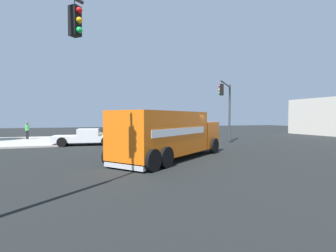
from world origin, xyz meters
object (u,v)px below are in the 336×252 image
at_px(traffic_light_primary, 7,43).
at_px(sedan_tan, 116,134).
at_px(pedestrian_near_corner, 27,129).
at_px(traffic_light_secondary, 227,102).
at_px(delivery_truck, 170,134).
at_px(pickup_white, 86,136).

height_order(traffic_light_primary, sedan_tan, traffic_light_primary).
bearing_deg(pedestrian_near_corner, traffic_light_secondary, 65.46).
distance_m(traffic_light_primary, traffic_light_secondary, 20.70).
bearing_deg(sedan_tan, delivery_truck, 5.40).
xyz_separation_m(delivery_truck, sedan_tan, (-13.00, -1.23, -0.79)).
xyz_separation_m(delivery_truck, traffic_light_secondary, (-7.68, 8.56, 2.37)).
distance_m(delivery_truck, pedestrian_near_corner, 18.80).
height_order(delivery_truck, traffic_light_secondary, traffic_light_secondary).
bearing_deg(delivery_truck, sedan_tan, -174.60).
bearing_deg(pickup_white, sedan_tan, 140.17).
xyz_separation_m(traffic_light_secondary, sedan_tan, (-5.32, -9.79, -3.16)).
bearing_deg(sedan_tan, pickup_white, -39.83).
distance_m(traffic_light_primary, pedestrian_near_corner, 22.95).
distance_m(pickup_white, sedan_tan, 4.71).
relative_size(traffic_light_primary, pedestrian_near_corner, 3.69).
xyz_separation_m(traffic_light_secondary, pedestrian_near_corner, (-8.37, -18.34, -2.66)).
bearing_deg(delivery_truck, pedestrian_near_corner, -148.65).
relative_size(delivery_truck, traffic_light_primary, 1.27).
height_order(traffic_light_primary, pedestrian_near_corner, traffic_light_primary).
bearing_deg(sedan_tan, traffic_light_secondary, 61.49).
xyz_separation_m(traffic_light_primary, traffic_light_secondary, (-14.14, 15.11, -0.37)).
bearing_deg(delivery_truck, traffic_light_primary, -45.36).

